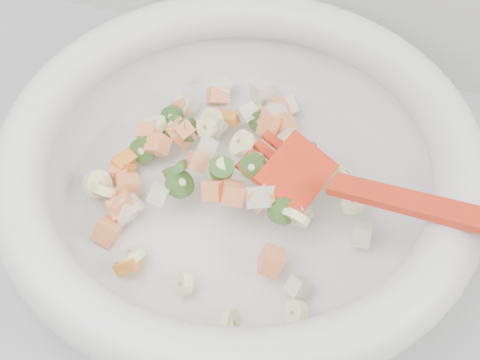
% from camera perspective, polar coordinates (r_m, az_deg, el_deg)
% --- Properties ---
extents(mixing_bowl, '(0.50, 0.44, 0.16)m').
position_cam_1_polar(mixing_bowl, '(0.56, -0.00, 1.07)').
color(mixing_bowl, silver).
rests_on(mixing_bowl, counter).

